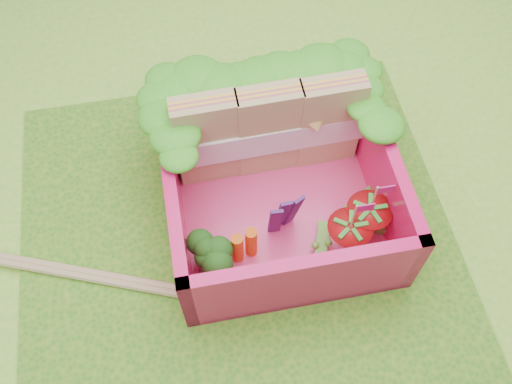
{
  "coord_description": "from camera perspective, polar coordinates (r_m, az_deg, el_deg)",
  "views": [
    {
      "loc": [
        -0.18,
        -1.5,
        3.14
      ],
      "look_at": [
        0.14,
        0.21,
        0.28
      ],
      "focal_mm": 40.0,
      "sensor_mm": 36.0,
      "label": 1
    }
  ],
  "objects": [
    {
      "name": "strawberry_right",
      "position": [
        3.38,
        10.97,
        -2.79
      ],
      "size": [
        0.27,
        0.27,
        0.51
      ],
      "color": "#B60B23",
      "rests_on": "bento_floor"
    },
    {
      "name": "snap_peas",
      "position": [
        3.48,
        9.39,
        -3.19
      ],
      "size": [
        0.56,
        0.53,
        0.05
      ],
      "color": "#5FA233",
      "rests_on": "bento_floor"
    },
    {
      "name": "chopsticks",
      "position": [
        3.58,
        -19.94,
        -7.14
      ],
      "size": [
        2.14,
        0.87,
        0.05
      ],
      "color": "tan",
      "rests_on": "placemat"
    },
    {
      "name": "carrot_sticks",
      "position": [
        3.26,
        -1.16,
        -5.34
      ],
      "size": [
        0.15,
        0.09,
        0.25
      ],
      "color": "orange",
      "rests_on": "bento_floor"
    },
    {
      "name": "bento_floor",
      "position": [
        3.55,
        2.21,
        -1.52
      ],
      "size": [
        1.3,
        1.3,
        0.05
      ],
      "primitive_type": "cube",
      "color": "#E53A79",
      "rests_on": "placemat"
    },
    {
      "name": "strawberry_left",
      "position": [
        3.31,
        9.13,
        -4.47
      ],
      "size": [
        0.26,
        0.26,
        0.5
      ],
      "color": "#B60B23",
      "rests_on": "bento_floor"
    },
    {
      "name": "placemat",
      "position": [
        3.47,
        -1.64,
        -5.49
      ],
      "size": [
        2.6,
        2.6,
        0.03
      ],
      "primitive_type": "cube",
      "color": "#3C8B1F",
      "rests_on": "ground"
    },
    {
      "name": "lettuce_ruffle",
      "position": [
        3.36,
        0.8,
        10.62
      ],
      "size": [
        1.43,
        0.83,
        0.11
      ],
      "color": "#369A1C",
      "rests_on": "bento_box"
    },
    {
      "name": "broccoli",
      "position": [
        3.18,
        -4.88,
        -6.3
      ],
      "size": [
        0.32,
        0.32,
        0.26
      ],
      "color": "#60994A",
      "rests_on": "bento_floor"
    },
    {
      "name": "ground",
      "position": [
        3.48,
        -1.63,
        -5.6
      ],
      "size": [
        14.0,
        14.0,
        0.0
      ],
      "primitive_type": "plane",
      "color": "#79C437",
      "rests_on": "ground"
    },
    {
      "name": "bento_box",
      "position": [
        3.34,
        2.35,
        0.6
      ],
      "size": [
        1.3,
        1.3,
        0.55
      ],
      "color": "#EA135D",
      "rests_on": "placemat"
    },
    {
      "name": "sandwich_stack",
      "position": [
        3.43,
        1.34,
        6.16
      ],
      "size": [
        1.22,
        0.2,
        0.68
      ],
      "color": "tan",
      "rests_on": "bento_floor"
    },
    {
      "name": "purple_wedges",
      "position": [
        3.28,
        2.83,
        -2.33
      ],
      "size": [
        0.19,
        0.08,
        0.38
      ],
      "color": "#401A5C",
      "rests_on": "bento_floor"
    }
  ]
}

